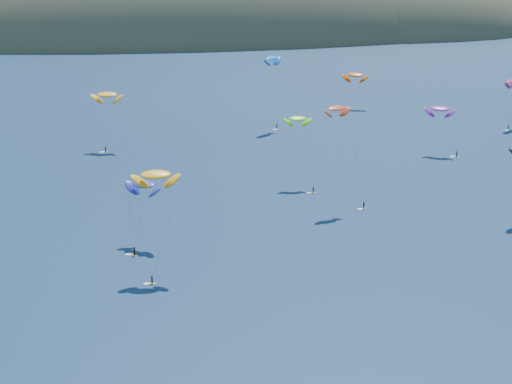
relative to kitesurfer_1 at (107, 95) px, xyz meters
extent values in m
ellipsoid|color=#3D3526|center=(65.96, 396.67, -30.69)|extent=(600.00, 300.00, 210.00)
ellipsoid|color=#3D3526|center=(225.96, 376.67, -27.45)|extent=(320.00, 220.00, 156.00)
ellipsoid|color=#3D3526|center=(345.96, 416.67, -23.13)|extent=(240.00, 180.00, 84.00)
cube|color=yellow|center=(-1.58, -5.50, -18.05)|extent=(1.64, 0.87, 0.09)
cylinder|color=black|center=(-1.58, -5.50, -17.06)|extent=(0.37, 0.37, 1.69)
sphere|color=#8C6047|center=(-1.58, -5.50, -16.08)|extent=(0.28, 0.28, 0.28)
ellipsoid|color=orange|center=(0.00, 0.01, 0.03)|extent=(10.87, 7.18, 5.57)
cube|color=yellow|center=(6.95, -108.92, -18.05)|extent=(1.38, 0.54, 0.07)
cylinder|color=black|center=(6.95, -108.92, -17.21)|extent=(0.31, 0.31, 1.43)
sphere|color=#8C6047|center=(6.95, -108.92, -16.38)|extent=(0.24, 0.24, 0.24)
ellipsoid|color=orange|center=(9.01, -102.30, 2.23)|extent=(9.53, 5.27, 5.08)
cube|color=yellow|center=(53.62, -60.35, -18.05)|extent=(1.41, 0.54, 0.08)
cylinder|color=black|center=(53.62, -60.35, -17.19)|extent=(0.32, 0.32, 1.47)
sphere|color=#8C6047|center=(53.62, -60.35, -16.34)|extent=(0.25, 0.25, 0.25)
ellipsoid|color=#71DE09|center=(51.52, -50.64, 0.59)|extent=(7.63, 4.17, 4.08)
cube|color=yellow|center=(61.28, 15.80, -18.05)|extent=(1.52, 1.45, 0.09)
cylinder|color=black|center=(61.28, 15.80, -17.02)|extent=(0.38, 0.38, 1.74)
sphere|color=#8C6047|center=(61.28, 15.80, -16.01)|extent=(0.29, 0.29, 0.29)
ellipsoid|color=blue|center=(59.96, 18.82, 7.91)|extent=(9.84, 9.55, 5.23)
cube|color=yellow|center=(108.94, -34.13, -18.05)|extent=(1.59, 1.18, 0.09)
cylinder|color=black|center=(108.94, -34.13, -17.06)|extent=(0.37, 0.37, 1.68)
sphere|color=#8C6047|center=(108.94, -34.13, -16.08)|extent=(0.28, 0.28, 0.28)
ellipsoid|color=#7B1D8F|center=(104.94, -28.02, -3.36)|extent=(10.26, 8.40, 5.21)
cube|color=yellow|center=(145.37, -2.81, -18.05)|extent=(1.39, 1.21, 0.08)
cylinder|color=black|center=(145.37, -2.81, -17.15)|extent=(0.34, 0.34, 1.54)
sphere|color=#8C6047|center=(145.37, -2.81, -16.26)|extent=(0.26, 0.26, 0.26)
ellipsoid|color=#C71C5A|center=(147.31, 1.98, -0.79)|extent=(9.25, 8.45, 4.80)
cube|color=yellow|center=(62.74, -75.31, -18.05)|extent=(1.45, 0.81, 0.08)
cylinder|color=black|center=(62.74, -75.31, -17.18)|extent=(0.33, 0.33, 1.49)
sphere|color=#8C6047|center=(62.74, -75.31, -16.32)|extent=(0.25, 0.25, 0.25)
ellipsoid|color=#C0391E|center=(56.01, -70.72, 7.27)|extent=(8.06, 5.52, 4.11)
cube|color=yellow|center=(4.12, -94.18, -18.05)|extent=(1.52, 1.41, 0.09)
cylinder|color=black|center=(4.12, -94.18, -17.03)|extent=(0.38, 0.38, 1.73)
sphere|color=#8C6047|center=(4.12, -94.18, -16.03)|extent=(0.29, 0.29, 0.29)
ellipsoid|color=#242B97|center=(7.03, -86.48, -4.49)|extent=(9.60, 9.14, 5.06)
cube|color=yellow|center=(97.12, 40.20, -18.05)|extent=(1.60, 1.18, 0.09)
cylinder|color=black|center=(97.12, 40.20, -17.05)|extent=(0.37, 0.37, 1.69)
sphere|color=#8C6047|center=(97.12, 40.20, -16.07)|extent=(0.28, 0.28, 0.28)
ellipsoid|color=#C54301|center=(102.90, 48.69, -4.09)|extent=(11.93, 9.75, 6.06)
camera|label=1|loc=(1.41, -237.61, 42.70)|focal=50.00mm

